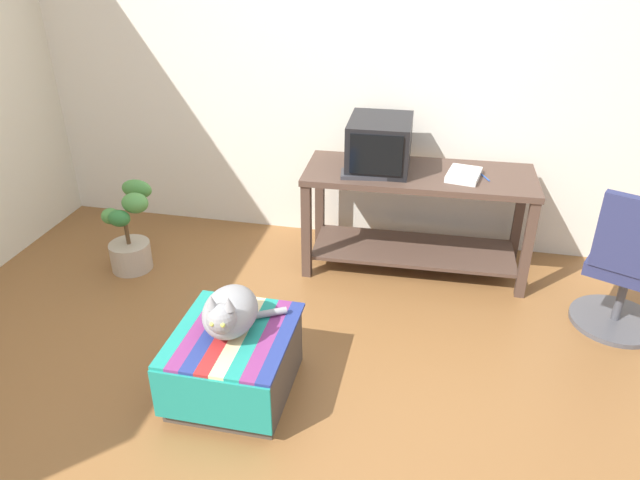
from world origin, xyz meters
TOP-DOWN VIEW (x-y plane):
  - ground_plane at (0.00, 0.00)m, footprint 14.00×14.00m
  - back_wall at (0.00, 2.05)m, footprint 8.00×0.10m
  - desk at (0.47, 1.60)m, footprint 1.50×0.62m
  - tv_monitor at (0.20, 1.63)m, footprint 0.41×0.49m
  - keyboard at (0.18, 1.46)m, footprint 0.42×0.20m
  - book at (0.75, 1.57)m, footprint 0.23×0.29m
  - ottoman_with_blanket at (-0.32, 0.16)m, footprint 0.58×0.66m
  - cat at (-0.33, 0.17)m, footprint 0.39×0.41m
  - potted_plant at (-1.42, 1.17)m, footprint 0.33×0.35m
  - office_chair at (1.70, 1.15)m, footprint 0.55×0.55m
  - pen at (0.88, 1.60)m, footprint 0.07×0.13m

SIDE VIEW (x-z plane):
  - ground_plane at x=0.00m, z-range 0.00..0.00m
  - ottoman_with_blanket at x=-0.32m, z-range 0.00..0.36m
  - potted_plant at x=-1.42m, z-range -0.05..0.55m
  - office_chair at x=1.70m, z-range -0.06..0.83m
  - cat at x=-0.33m, z-range 0.33..0.62m
  - desk at x=0.47m, z-range 0.13..0.84m
  - pen at x=0.88m, z-range 0.71..0.72m
  - keyboard at x=0.18m, z-range 0.71..0.73m
  - book at x=0.75m, z-range 0.71..0.75m
  - tv_monitor at x=0.20m, z-range 0.71..1.03m
  - back_wall at x=0.00m, z-range 0.00..2.60m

